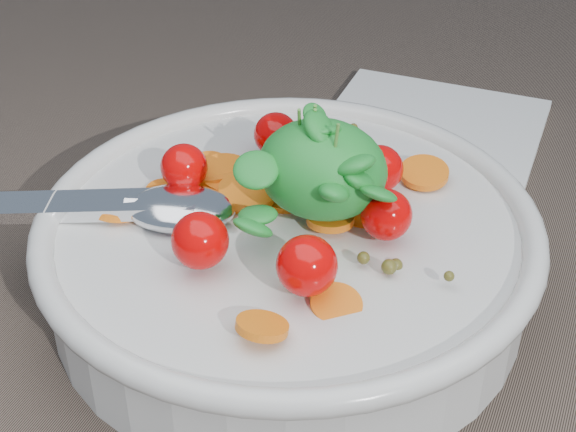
% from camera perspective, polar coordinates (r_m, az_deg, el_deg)
% --- Properties ---
extents(ground, '(6.00, 6.00, 0.00)m').
position_cam_1_polar(ground, '(0.53, -0.17, -4.58)').
color(ground, brown).
rests_on(ground, ground).
extents(bowl, '(0.31, 0.29, 0.12)m').
position_cam_1_polar(bowl, '(0.50, -0.01, -2.14)').
color(bowl, silver).
rests_on(bowl, ground).
extents(napkin, '(0.17, 0.15, 0.01)m').
position_cam_1_polar(napkin, '(0.70, 9.29, 5.74)').
color(napkin, white).
rests_on(napkin, ground).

